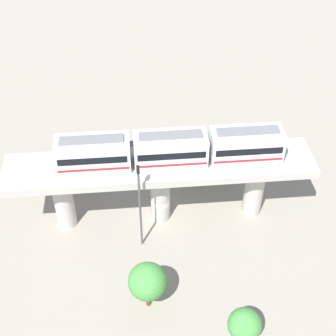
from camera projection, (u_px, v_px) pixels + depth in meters
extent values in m
plane|color=gray|center=(161.00, 216.00, 48.21)|extent=(120.00, 120.00, 0.00)
cylinder|color=#B7B2AA|center=(254.00, 188.00, 46.74)|extent=(1.90, 1.90, 6.41)
cylinder|color=#B7B2AA|center=(160.00, 194.00, 46.11)|extent=(1.90, 1.90, 6.41)
cylinder|color=#B7B2AA|center=(64.00, 200.00, 45.47)|extent=(1.90, 1.90, 6.41)
cube|color=#B7B2AA|center=(160.00, 166.00, 43.74)|extent=(5.20, 28.85, 0.80)
cube|color=silver|center=(246.00, 145.00, 43.03)|extent=(2.60, 6.60, 3.00)
cube|color=black|center=(246.00, 143.00, 42.87)|extent=(2.64, 6.07, 0.70)
cube|color=red|center=(245.00, 152.00, 43.53)|extent=(2.64, 6.34, 0.24)
cube|color=slate|center=(248.00, 131.00, 41.97)|extent=(1.10, 5.61, 0.24)
cube|color=silver|center=(170.00, 150.00, 42.56)|extent=(2.60, 6.60, 3.00)
cube|color=black|center=(171.00, 147.00, 42.40)|extent=(2.64, 6.07, 0.70)
cube|color=red|center=(170.00, 156.00, 43.05)|extent=(2.64, 6.34, 0.24)
cube|color=slate|center=(171.00, 135.00, 41.50)|extent=(1.10, 5.61, 0.24)
cube|color=silver|center=(93.00, 154.00, 42.09)|extent=(2.60, 6.60, 3.00)
cube|color=black|center=(93.00, 152.00, 41.92)|extent=(2.64, 6.07, 0.70)
cube|color=red|center=(94.00, 160.00, 42.58)|extent=(2.64, 6.34, 0.24)
cube|color=slate|center=(91.00, 140.00, 41.02)|extent=(1.10, 5.61, 0.24)
cube|color=orange|center=(129.00, 154.00, 54.98)|extent=(2.38, 4.41, 1.00)
cube|color=black|center=(127.00, 148.00, 54.40)|extent=(1.95, 2.51, 0.76)
cube|color=yellow|center=(78.00, 176.00, 52.09)|extent=(2.35, 4.40, 1.00)
cube|color=black|center=(76.00, 170.00, 51.51)|extent=(1.93, 2.50, 0.76)
sphere|color=#479342|center=(245.00, 325.00, 35.48)|extent=(2.62, 2.62, 2.62)
cylinder|color=brown|center=(202.00, 165.00, 52.69)|extent=(0.36, 0.36, 2.07)
sphere|color=#479342|center=(203.00, 150.00, 51.29)|extent=(3.97, 3.97, 3.97)
cylinder|color=brown|center=(148.00, 296.00, 39.63)|extent=(0.36, 0.36, 2.44)
sphere|color=#479342|center=(147.00, 281.00, 38.26)|extent=(3.20, 3.20, 3.20)
cylinder|color=#4C4C51|center=(140.00, 210.00, 42.49)|extent=(0.20, 0.20, 9.21)
cube|color=black|center=(138.00, 170.00, 39.27)|extent=(0.44, 0.28, 0.60)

